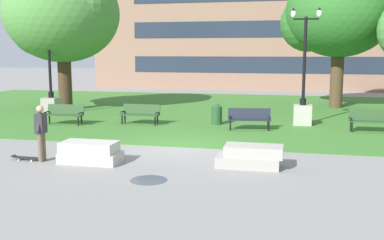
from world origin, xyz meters
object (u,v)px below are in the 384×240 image
at_px(concrete_block_center, 90,153).
at_px(concrete_block_left, 251,157).
at_px(skateboard, 27,158).
at_px(lamp_post_right, 303,102).
at_px(park_bench_far_right, 372,119).
at_px(park_bench_near_right, 64,113).
at_px(trash_bin, 217,114).
at_px(park_bench_far_left, 249,118).
at_px(lamp_post_left, 51,96).
at_px(person_skateboarder, 41,130).
at_px(park_bench_near_left, 140,113).

relative_size(concrete_block_center, concrete_block_left, 0.95).
bearing_deg(skateboard, lamp_post_right, 46.38).
height_order(skateboard, park_bench_far_right, park_bench_far_right).
distance_m(skateboard, park_bench_near_right, 6.87).
bearing_deg(skateboard, trash_bin, 60.56).
relative_size(park_bench_far_left, trash_bin, 1.93).
bearing_deg(trash_bin, lamp_post_left, 172.35).
xyz_separation_m(concrete_block_left, lamp_post_left, (-11.24, 8.55, 0.72)).
bearing_deg(park_bench_far_right, person_skateboarder, -144.88).
xyz_separation_m(park_bench_near_left, trash_bin, (3.42, 0.72, -0.04)).
height_order(park_bench_near_left, park_bench_far_right, same).
distance_m(skateboard, lamp_post_left, 10.32).
xyz_separation_m(concrete_block_center, lamp_post_right, (6.33, 8.60, 0.76)).
bearing_deg(lamp_post_left, concrete_block_center, -54.44).
relative_size(concrete_block_left, skateboard, 1.85).
bearing_deg(lamp_post_right, skateboard, -133.62).
relative_size(person_skateboarder, skateboard, 1.67).
relative_size(park_bench_far_left, lamp_post_right, 0.36).
distance_m(person_skateboarder, park_bench_near_left, 7.32).
distance_m(skateboard, trash_bin, 9.24).
xyz_separation_m(concrete_block_center, concrete_block_left, (4.74, 0.54, 0.00)).
bearing_deg(person_skateboarder, lamp_post_left, 118.39).
height_order(lamp_post_left, trash_bin, lamp_post_left).
relative_size(lamp_post_left, trash_bin, 5.14).
xyz_separation_m(concrete_block_left, trash_bin, (-2.22, 7.34, 0.20)).
height_order(concrete_block_left, person_skateboarder, person_skateboarder).
bearing_deg(park_bench_near_left, concrete_block_center, -82.86).
relative_size(person_skateboarder, park_bench_far_right, 0.95).
distance_m(person_skateboarder, lamp_post_left, 10.47).
xyz_separation_m(skateboard, lamp_post_left, (-4.48, 9.25, 0.94)).
relative_size(concrete_block_left, person_skateboarder, 1.11).
bearing_deg(park_bench_far_right, skateboard, -145.96).
distance_m(park_bench_far_left, lamp_post_right, 2.94).
relative_size(concrete_block_center, person_skateboarder, 1.05).
bearing_deg(trash_bin, concrete_block_left, -73.14).
bearing_deg(park_bench_near_right, concrete_block_center, -56.07).
height_order(concrete_block_center, park_bench_far_left, park_bench_far_left).
bearing_deg(lamp_post_right, person_skateboarder, -131.99).
bearing_deg(lamp_post_left, park_bench_near_left, -19.05).
distance_m(concrete_block_center, trash_bin, 8.27).
bearing_deg(person_skateboarder, park_bench_far_left, 50.75).
distance_m(concrete_block_center, lamp_post_right, 10.71).
height_order(park_bench_near_left, lamp_post_right, lamp_post_right).
bearing_deg(concrete_block_center, concrete_block_left, 6.46).
bearing_deg(park_bench_far_left, skateboard, -131.48).
bearing_deg(person_skateboarder, park_bench_near_left, 85.12).
height_order(lamp_post_right, trash_bin, lamp_post_right).
bearing_deg(trash_bin, park_bench_near_right, -166.99).
distance_m(park_bench_near_left, park_bench_near_right, 3.45).
bearing_deg(skateboard, concrete_block_left, 5.97).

